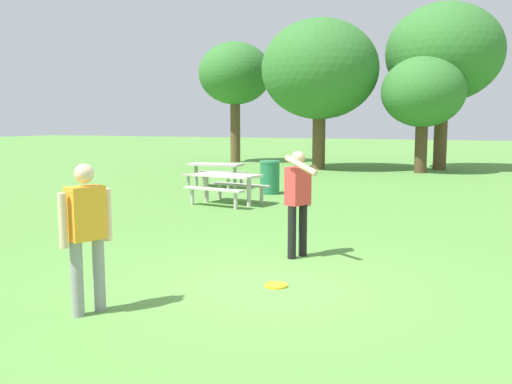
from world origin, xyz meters
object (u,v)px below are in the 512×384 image
at_px(frisbee, 276,285).
at_px(tree_tall_left, 235,74).
at_px(tree_far_right, 423,93).
at_px(person_catcher, 298,196).
at_px(tree_slender_mid, 444,54).
at_px(person_thrower, 86,228).
at_px(picnic_table_far, 215,170).
at_px(trash_can_beside_table, 270,177).
at_px(tree_broad_center, 320,70).
at_px(picnic_table_near, 227,182).

bearing_deg(frisbee, tree_tall_left, 116.77).
bearing_deg(frisbee, tree_far_right, 90.91).
bearing_deg(person_catcher, tree_slender_mid, 88.18).
bearing_deg(tree_far_right, person_thrower, -93.83).
xyz_separation_m(person_catcher, tree_slender_mid, (0.55, 17.29, 3.99)).
height_order(person_thrower, picnic_table_far, person_thrower).
relative_size(person_thrower, trash_can_beside_table, 1.71).
xyz_separation_m(tree_broad_center, tree_far_right, (4.33, -0.01, -1.06)).
bearing_deg(tree_tall_left, picnic_table_far, -67.80).
xyz_separation_m(trash_can_beside_table, tree_tall_left, (-6.40, 11.14, 3.98)).
distance_m(picnic_table_far, tree_slender_mid, 12.23).
distance_m(trash_can_beside_table, tree_broad_center, 9.46).
bearing_deg(trash_can_beside_table, tree_slender_mid, 70.21).
height_order(picnic_table_far, tree_slender_mid, tree_slender_mid).
bearing_deg(tree_tall_left, tree_far_right, -14.98).
distance_m(picnic_table_far, tree_broad_center, 8.81).
xyz_separation_m(tree_tall_left, tree_slender_mid, (10.16, -0.69, 0.49)).
relative_size(person_thrower, picnic_table_near, 0.86).
height_order(person_catcher, tree_slender_mid, tree_slender_mid).
xyz_separation_m(trash_can_beside_table, tree_slender_mid, (3.76, 10.45, 4.47)).
distance_m(person_thrower, tree_broad_center, 19.25).
xyz_separation_m(picnic_table_near, tree_slender_mid, (3.99, 12.77, 4.39)).
distance_m(frisbee, trash_can_beside_table, 9.08).
bearing_deg(tree_tall_left, person_catcher, -61.87).
height_order(person_catcher, frisbee, person_catcher).
height_order(tree_far_right, tree_slender_mid, tree_slender_mid).
xyz_separation_m(picnic_table_far, tree_tall_left, (-4.27, 10.48, 3.90)).
distance_m(person_catcher, picnic_table_near, 5.70).
xyz_separation_m(tree_far_right, tree_slender_mid, (0.58, 1.88, 1.72)).
relative_size(tree_far_right, tree_slender_mid, 0.66).
distance_m(person_thrower, picnic_table_near, 8.10).
bearing_deg(trash_can_beside_table, tree_tall_left, 119.86).
height_order(person_thrower, picnic_table_near, person_thrower).
bearing_deg(tree_slender_mid, person_thrower, -95.08).
bearing_deg(tree_far_right, person_catcher, -89.89).
distance_m(frisbee, tree_tall_left, 22.32).
relative_size(person_catcher, tree_slender_mid, 0.23).
bearing_deg(tree_far_right, frisbee, -89.09).
bearing_deg(picnic_table_near, tree_tall_left, 114.61).
relative_size(frisbee, tree_far_right, 0.06).
distance_m(person_thrower, person_catcher, 3.52).
xyz_separation_m(person_thrower, trash_can_beside_table, (-1.93, 10.12, -0.46)).
bearing_deg(picnic_table_far, trash_can_beside_table, -17.39).
bearing_deg(tree_broad_center, tree_slender_mid, 20.85).
relative_size(picnic_table_near, tree_tall_left, 0.31).
relative_size(picnic_table_far, tree_slender_mid, 0.26).
distance_m(person_thrower, tree_tall_left, 23.10).
xyz_separation_m(picnic_table_near, tree_broad_center, (-0.91, 10.90, 3.73)).
relative_size(person_thrower, tree_broad_center, 0.25).
distance_m(picnic_table_near, picnic_table_far, 3.53).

